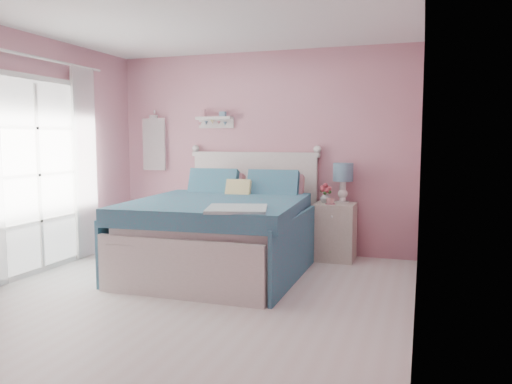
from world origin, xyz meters
The scene contains 12 objects.
floor centered at (0.00, 0.00, 0.00)m, with size 4.50×4.50×0.00m, color silver.
room_shell centered at (0.00, 0.00, 1.58)m, with size 4.50×4.50×4.50m.
bed centered at (-0.08, 1.12, 0.43)m, with size 1.88×2.30×1.30m.
nightstand centered at (1.03, 1.99, 0.35)m, with size 0.48×0.47×0.70m.
table_lamp centered at (1.11, 2.08, 1.03)m, with size 0.24×0.24×0.49m.
vase centered at (0.91, 2.00, 0.76)m, with size 0.13×0.13×0.14m, color silver.
teacup centered at (0.99, 1.87, 0.73)m, with size 0.10×0.10×0.08m, color #D18C8D.
roses centered at (0.91, 2.00, 0.87)m, with size 0.14×0.11×0.12m.
wall_shelf centered at (-0.63, 2.19, 1.73)m, with size 0.50×0.15×0.25m.
hanging_dress centered at (-1.55, 2.18, 1.40)m, with size 0.34×0.03×0.72m, color white.
french_door centered at (-1.97, 0.40, 1.07)m, with size 0.04×1.32×2.16m.
curtain_far centered at (-1.92, 1.14, 1.18)m, with size 0.04×0.40×2.32m, color white.
Camera 1 is at (2.03, -4.01, 1.47)m, focal length 35.00 mm.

